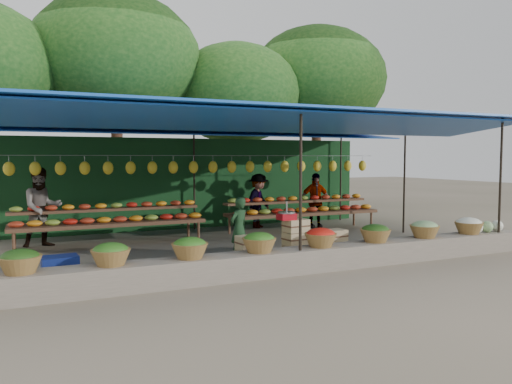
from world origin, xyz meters
name	(u,v)px	position (x,y,z in m)	size (l,w,h in m)	color
ground	(235,246)	(0.00, 0.00, 0.00)	(60.00, 60.00, 0.00)	brown
stone_curb	(296,260)	(0.00, -2.75, 0.20)	(10.60, 0.55, 0.40)	#6A6355
stall_canopy	(233,126)	(0.00, 0.07, 2.67)	(10.80, 6.60, 2.82)	black
produce_baskets	(291,240)	(-0.10, -2.75, 0.56)	(8.98, 0.58, 0.34)	brown
netting_backdrop	(192,183)	(0.00, 3.15, 1.25)	(10.60, 0.06, 2.50)	#1A4B20
tree_row	(178,75)	(0.50, 6.09, 4.70)	(16.51, 5.50, 7.12)	#371E14
fruit_table_left	(110,218)	(-2.49, 1.35, 0.61)	(4.21, 0.95, 0.93)	#4E361F
fruit_table_right	(302,209)	(2.51, 1.35, 0.61)	(4.21, 0.95, 0.93)	#4E361F
crate_counter	(295,243)	(0.55, -1.72, 0.31)	(2.38, 0.38, 0.77)	tan
weighing_scale	(287,215)	(0.37, -1.72, 0.86)	(0.34, 0.34, 0.36)	red
vendor_seated	(239,229)	(-0.51, -1.43, 0.61)	(0.44, 0.29, 1.22)	#1A391D
customer_left	(42,208)	(-3.88, 1.70, 0.88)	(0.85, 0.66, 1.75)	slate
customer_mid	(259,201)	(1.73, 2.43, 0.76)	(0.98, 0.56, 1.52)	slate
customer_right	(315,200)	(3.17, 1.77, 0.77)	(0.90, 0.38, 1.54)	slate
blue_crate_back	(60,266)	(-3.72, -1.39, 0.17)	(0.57, 0.41, 0.34)	navy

